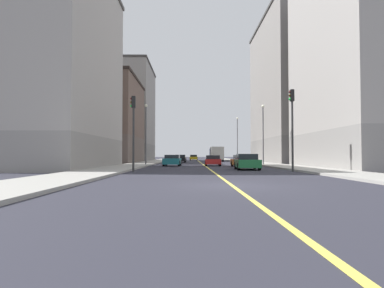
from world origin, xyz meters
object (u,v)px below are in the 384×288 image
building_left_near (359,54)px  street_lamp_left_far (237,135)px  building_right_distant (131,113)px  car_red (213,160)px  building_right_corner (61,67)px  car_green (247,162)px  traffic_light_left_near (292,119)px  car_orange (242,161)px  box_truck (216,154)px  building_left_mid (288,90)px  street_lamp_right_near (146,128)px  street_lamp_left_near (263,128)px  car_yellow (194,158)px  car_black (181,159)px  building_right_midblock (111,121)px  traffic_light_right_near (133,123)px  car_teal (172,160)px  car_silver (213,158)px

building_left_near → street_lamp_left_far: building_left_near is taller
building_right_distant → car_red: building_right_distant is taller
building_right_corner → car_green: (17.81, -3.66, -9.36)m
traffic_light_left_near → building_right_distant: bearing=113.8°
car_orange → box_truck: (-0.50, 28.10, 0.92)m
building_left_mid → street_lamp_right_near: bearing=-146.0°
building_left_mid → street_lamp_left_near: bearing=-117.2°
building_left_near → building_right_corner: 29.21m
car_yellow → traffic_light_left_near: bearing=-82.8°
car_green → building_left_near: bearing=13.3°
building_right_distant → street_lamp_left_near: 39.22m
building_right_distant → car_green: size_ratio=4.86×
car_red → car_black: size_ratio=0.89×
street_lamp_left_near → car_red: street_lamp_left_near is taller
street_lamp_right_near → car_orange: street_lamp_right_near is taller
traffic_light_left_near → car_green: 5.76m
car_orange → car_black: (-7.23, 21.10, 0.02)m
traffic_light_left_near → car_red: 15.56m
street_lamp_left_far → car_orange: size_ratio=1.85×
box_truck → building_right_midblock: bearing=-149.8°
car_green → building_right_corner: bearing=168.4°
car_red → car_yellow: bearing=92.6°
car_black → box_truck: size_ratio=0.63×
traffic_light_right_near → car_teal: size_ratio=1.37×
building_right_corner → street_lamp_left_far: bearing=53.2°
street_lamp_left_near → street_lamp_right_near: size_ratio=0.99×
street_lamp_left_near → street_lamp_left_far: street_lamp_left_far is taller
building_right_corner → building_right_distant: bearing=90.0°
building_right_corner → car_green: bearing=-11.6°
street_lamp_left_far → car_red: street_lamp_left_far is taller
traffic_light_left_near → traffic_light_right_near: bearing=180.0°
car_silver → car_orange: car_silver is taller
car_orange → car_red: size_ratio=1.08×
car_black → car_green: size_ratio=1.08×
building_right_midblock → car_black: bearing=17.0°
building_left_mid → car_silver: size_ratio=5.73×
car_orange → car_red: bearing=126.3°
street_lamp_right_near → car_orange: 12.36m
car_silver → building_left_mid: bearing=-58.5°
car_black → building_right_corner: bearing=-114.9°
building_right_corner → car_red: 19.46m
traffic_light_left_near → car_silver: 47.71m
street_lamp_left_far → box_truck: bearing=149.9°
car_silver → car_green: size_ratio=0.98×
traffic_light_right_near → street_lamp_left_near: bearing=47.9°
traffic_light_left_near → street_lamp_left_far: 36.32m
car_red → car_yellow: 40.85m
building_right_corner → traffic_light_left_near: bearing=-19.5°
traffic_light_right_near → street_lamp_left_far: street_lamp_left_far is taller
car_red → car_yellow: car_yellow is taller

